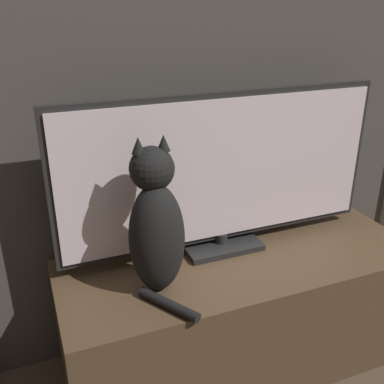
{
  "coord_description": "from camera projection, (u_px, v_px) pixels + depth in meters",
  "views": [
    {
      "loc": [
        -0.61,
        -0.14,
        1.2
      ],
      "look_at": [
        -0.17,
        0.98,
        0.68
      ],
      "focal_mm": 42.0,
      "sensor_mm": 36.0,
      "label": 1
    }
  ],
  "objects": [
    {
      "name": "tv_stand",
      "position": [
        239.0,
        311.0,
        1.54
      ],
      "size": [
        1.18,
        0.45,
        0.42
      ],
      "color": "brown",
      "rests_on": "ground_plane"
    },
    {
      "name": "tv",
      "position": [
        222.0,
        173.0,
        1.42
      ],
      "size": [
        1.07,
        0.16,
        0.52
      ],
      "color": "black",
      "rests_on": "tv_stand"
    },
    {
      "name": "cat",
      "position": [
        156.0,
        226.0,
        1.24
      ],
      "size": [
        0.16,
        0.28,
        0.45
      ],
      "rotation": [
        0.0,
        0.0,
        -0.04
      ],
      "color": "black",
      "rests_on": "tv_stand"
    }
  ]
}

